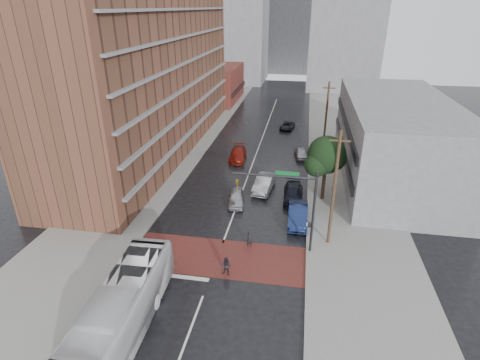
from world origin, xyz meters
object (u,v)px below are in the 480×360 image
(transit_bus, at_px, (120,313))
(car_parked_near, at_px, (298,214))
(car_travel_b, at_px, (264,183))
(suv_travel, at_px, (287,126))
(car_travel_a, at_px, (236,198))
(car_parked_far, at_px, (301,153))
(car_travel_c, at_px, (238,154))
(car_parked_mid, at_px, (293,193))
(pedestrian_a, at_px, (250,239))
(pedestrian_b, at_px, (226,267))

(transit_bus, height_order, car_parked_near, transit_bus)
(car_travel_b, bearing_deg, car_parked_near, -51.42)
(car_travel_b, height_order, suv_travel, car_travel_b)
(car_travel_a, xyz_separation_m, car_parked_far, (6.18, 14.08, -0.05))
(car_travel_c, distance_m, car_parked_mid, 12.65)
(car_travel_a, bearing_deg, car_parked_far, 57.09)
(pedestrian_a, relative_size, car_travel_a, 0.38)
(car_parked_near, bearing_deg, car_travel_c, 118.56)
(pedestrian_b, bearing_deg, car_travel_b, 98.46)
(pedestrian_b, distance_m, car_parked_far, 25.67)
(car_travel_c, height_order, car_parked_far, car_travel_c)
(pedestrian_a, xyz_separation_m, suv_travel, (1.14, 33.79, -0.17))
(pedestrian_b, xyz_separation_m, car_parked_far, (4.85, 25.21, -0.16))
(pedestrian_b, bearing_deg, car_travel_a, 109.65)
(transit_bus, xyz_separation_m, car_parked_mid, (9.49, 19.54, -0.99))
(car_travel_c, xyz_separation_m, car_parked_mid, (7.66, -10.06, -0.01))
(suv_travel, bearing_deg, car_travel_a, -88.52)
(transit_bus, height_order, car_travel_a, transit_bus)
(pedestrian_b, distance_m, car_parked_mid, 13.75)
(transit_bus, height_order, car_parked_mid, transit_bus)
(transit_bus, height_order, car_travel_b, transit_bus)
(car_parked_mid, distance_m, car_parked_far, 12.18)
(transit_bus, xyz_separation_m, pedestrian_a, (6.28, 10.37, -0.96))
(transit_bus, distance_m, pedestrian_b, 8.33)
(car_travel_b, xyz_separation_m, suv_travel, (1.18, 22.95, -0.24))
(transit_bus, bearing_deg, car_travel_b, 71.57)
(pedestrian_b, height_order, car_travel_b, car_travel_b)
(suv_travel, xyz_separation_m, car_parked_far, (2.54, -12.44, 0.05))
(transit_bus, distance_m, car_travel_c, 29.68)
(pedestrian_b, xyz_separation_m, car_travel_c, (-3.29, 23.10, -0.06))
(suv_travel, bearing_deg, car_parked_near, -75.49)
(pedestrian_b, distance_m, car_travel_b, 14.75)
(car_travel_c, bearing_deg, car_travel_b, -65.57)
(pedestrian_b, relative_size, car_parked_near, 0.31)
(car_travel_c, bearing_deg, transit_bus, -96.85)
(car_travel_b, height_order, car_parked_near, car_parked_near)
(car_travel_c, height_order, car_parked_near, car_parked_near)
(pedestrian_a, xyz_separation_m, car_parked_mid, (3.21, 9.18, -0.02))
(pedestrian_b, bearing_deg, pedestrian_a, 86.00)
(pedestrian_a, relative_size, car_parked_mid, 0.30)
(car_travel_c, bearing_deg, pedestrian_b, -85.22)
(transit_bus, distance_m, car_travel_b, 22.13)
(transit_bus, xyz_separation_m, pedestrian_b, (5.11, 6.51, -0.92))
(car_parked_mid, xyz_separation_m, car_parked_far, (0.47, 12.17, -0.10))
(car_travel_b, distance_m, car_parked_far, 11.14)
(car_travel_a, bearing_deg, car_travel_b, 46.33)
(car_parked_mid, bearing_deg, car_travel_b, 150.98)
(car_travel_a, relative_size, car_parked_near, 0.78)
(transit_bus, distance_m, car_parked_near, 18.14)
(car_travel_a, distance_m, suv_travel, 26.77)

